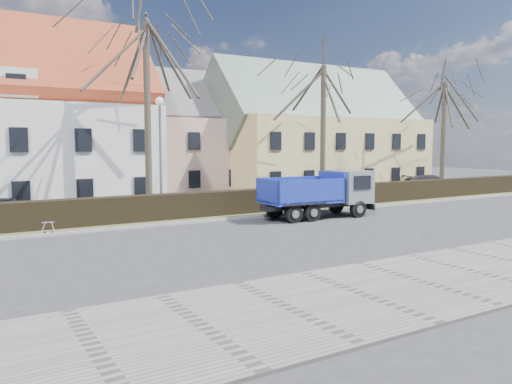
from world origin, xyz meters
TOP-DOWN VIEW (x-y plane):
  - ground at (0.00, 0.00)m, footprint 120.00×120.00m
  - sidewalk_near at (0.00, -8.50)m, footprint 80.00×5.00m
  - curb_far at (0.00, 4.60)m, footprint 80.00×0.30m
  - grass_strip at (0.00, 6.20)m, footprint 80.00×3.00m
  - hedge at (0.00, 6.00)m, footprint 60.00×0.90m
  - building_pink at (4.00, 20.00)m, footprint 10.80×8.80m
  - building_yellow at (16.00, 17.00)m, footprint 18.80×10.80m
  - tree_1 at (-2.00, 8.50)m, footprint 9.20×9.20m
  - tree_2 at (10.00, 8.50)m, footprint 8.00×8.00m
  - tree_3 at (22.00, 8.50)m, footprint 7.60×7.60m
  - dump_truck at (5.02, 2.95)m, footprint 6.48×2.70m
  - streetlight at (-1.86, 7.00)m, footprint 0.50×0.50m
  - cart_frame at (-7.93, 4.82)m, footprint 0.80×0.59m
  - parked_car_a at (-8.71, 10.51)m, footprint 3.84×2.52m
  - parked_car_b at (23.11, 10.40)m, footprint 4.97×3.53m

SIDE VIEW (x-z plane):
  - ground at x=0.00m, z-range 0.00..0.00m
  - sidewalk_near at x=0.00m, z-range 0.00..0.08m
  - grass_strip at x=0.00m, z-range 0.00..0.10m
  - curb_far at x=0.00m, z-range 0.00..0.12m
  - cart_frame at x=-7.93m, z-range 0.00..0.65m
  - parked_car_a at x=-8.71m, z-range 0.00..1.22m
  - hedge at x=0.00m, z-range 0.00..1.30m
  - parked_car_b at x=23.11m, z-range 0.00..1.34m
  - dump_truck at x=5.02m, z-range 0.00..2.55m
  - streetlight at x=-1.86m, z-range 0.00..6.37m
  - building_pink at x=4.00m, z-range 0.00..8.00m
  - building_yellow at x=16.00m, z-range 0.00..8.50m
  - tree_3 at x=22.00m, z-range 0.00..10.45m
  - tree_2 at x=10.00m, z-range 0.00..11.00m
  - tree_1 at x=-2.00m, z-range 0.00..12.65m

